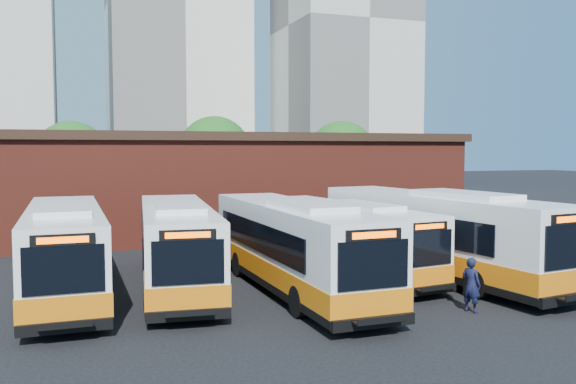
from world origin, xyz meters
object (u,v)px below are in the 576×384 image
object	(u,v)px
bus_mideast	(344,240)
transit_worker	(471,285)
bus_farwest	(65,253)
bus_midwest	(294,249)
bus_east	(436,237)
bus_west	(177,248)

from	to	relation	value
bus_mideast	transit_worker	size ratio (longest dim) A/B	6.48
bus_farwest	bus_mideast	world-z (taller)	bus_farwest
bus_midwest	bus_east	distance (m)	6.61
bus_farwest	transit_worker	bearing A→B (deg)	-29.63
bus_west	bus_east	bearing A→B (deg)	-3.98
bus_farwest	transit_worker	xyz separation A→B (m)	(12.75, -7.08, -0.65)
bus_mideast	transit_worker	xyz separation A→B (m)	(1.32, -7.22, -0.53)
bus_midwest	bus_mideast	size ratio (longest dim) A/B	1.10
bus_midwest	transit_worker	size ratio (longest dim) A/B	7.11
bus_farwest	bus_west	world-z (taller)	bus_farwest
bus_west	bus_mideast	xyz separation A→B (m)	(7.30, 0.13, -0.09)
bus_mideast	bus_farwest	bearing A→B (deg)	173.24
bus_west	bus_midwest	bearing A→B (deg)	-23.73
transit_worker	bus_farwest	bearing A→B (deg)	38.08
bus_farwest	bus_midwest	xyz separation A→B (m)	(8.22, -2.30, 0.04)
bus_mideast	bus_east	distance (m)	3.91
bus_west	bus_midwest	size ratio (longest dim) A/B	0.97
bus_farwest	bus_east	distance (m)	14.92
bus_farwest	bus_midwest	world-z (taller)	bus_midwest
bus_west	transit_worker	xyz separation A→B (m)	(8.61, -7.08, -0.62)
bus_west	bus_midwest	xyz separation A→B (m)	(4.08, -2.30, 0.06)
bus_mideast	bus_east	world-z (taller)	bus_east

